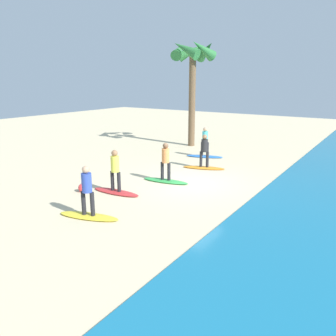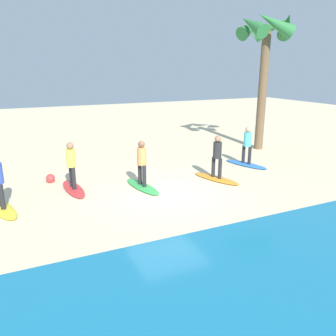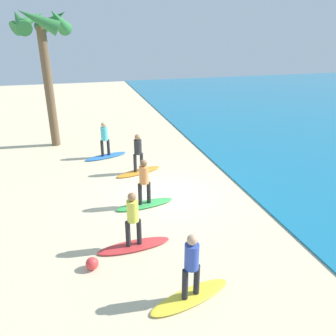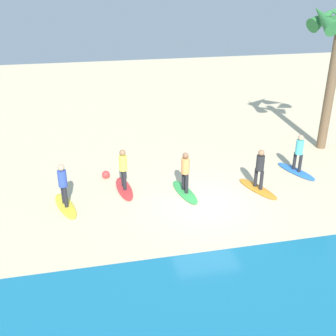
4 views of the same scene
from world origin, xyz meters
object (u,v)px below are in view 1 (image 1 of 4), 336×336
object	(u,v)px
surfboard_orange	(204,168)
palm_tree	(193,61)
surfer_orange	(204,148)
surfer_yellow	(87,187)
surfer_blue	(205,139)
surfboard_blue	(205,156)
surfer_green	(166,159)
surfboard_yellow	(89,216)
surfboard_green	(166,181)
surfer_red	(115,168)
surfboard_red	(116,192)
beach_ball	(82,188)

from	to	relation	value
surfboard_orange	palm_tree	world-z (taller)	palm_tree
surfer_orange	surfer_yellow	bearing A→B (deg)	-1.72
surfer_blue	surfboard_orange	xyz separation A→B (m)	(2.31, 1.18, -0.99)
surfer_blue	surfboard_blue	bearing A→B (deg)	-90.00
surfer_green	surfer_yellow	size ratio (longest dim) A/B	1.00
surfer_yellow	surfer_green	bearing A→B (deg)	-178.56
surfer_green	surfer_orange	bearing A→B (deg)	173.33
surfboard_orange	surfboard_yellow	size ratio (longest dim) A/B	1.00
surfer_blue	surfer_green	world-z (taller)	same
surfer_blue	surfboard_orange	distance (m)	2.78
surfer_blue	surfboard_yellow	size ratio (longest dim) A/B	0.78
surfer_orange	surfboard_green	bearing A→B (deg)	-6.67
surfboard_blue	surfer_blue	size ratio (longest dim) A/B	1.28
surfer_blue	surfboard_green	bearing A→B (deg)	9.05
surfer_blue	surfer_red	bearing A→B (deg)	0.34
surfboard_blue	surfer_yellow	xyz separation A→B (m)	(9.85, 0.95, 0.99)
surfer_blue	palm_tree	distance (m)	5.69
surfboard_red	beach_ball	size ratio (longest dim) A/B	6.30
surfboard_red	surfboard_yellow	size ratio (longest dim) A/B	1.00
surfer_red	beach_ball	size ratio (longest dim) A/B	4.92
surfboard_green	surfboard_yellow	world-z (taller)	same
surfer_green	palm_tree	world-z (taller)	palm_tree
surfboard_green	surfboard_yellow	bearing A→B (deg)	-97.41
surfboard_blue	surfboard_orange	xyz separation A→B (m)	(2.31, 1.18, 0.00)
surfer_green	surfer_blue	bearing A→B (deg)	-170.95
surfboard_yellow	surfer_yellow	world-z (taller)	surfer_yellow
surfer_yellow	palm_tree	world-z (taller)	palm_tree
surfboard_yellow	surfer_orange	bearing A→B (deg)	72.24
surfer_red	surfboard_yellow	world-z (taller)	surfer_red
surfboard_green	palm_tree	world-z (taller)	palm_tree
surfboard_green	surfboard_red	bearing A→B (deg)	-117.70
palm_tree	surfboard_green	bearing A→B (deg)	22.31
surfboard_orange	beach_ball	world-z (taller)	beach_ball
surfboard_green	surfer_red	world-z (taller)	surfer_red
surfboard_green	surfer_yellow	distance (m)	4.71
surfboard_red	palm_tree	xyz separation A→B (m)	(-10.17, -2.43, 5.45)
beach_ball	surfboard_yellow	bearing A→B (deg)	51.92
surfer_orange	palm_tree	xyz separation A→B (m)	(-4.92, -3.57, 4.45)
surfer_orange	surfboard_red	distance (m)	5.46
surfer_yellow	beach_ball	xyz separation A→B (m)	(-1.66, -2.11, -0.87)
surfer_orange	surfer_green	distance (m)	2.95
surfer_green	beach_ball	xyz separation A→B (m)	(2.95, -2.00, -0.87)
surfer_green	surfboard_red	xyz separation A→B (m)	(2.31, -0.79, -0.99)
surfboard_orange	palm_tree	bearing A→B (deg)	106.56
surfer_green	surfer_yellow	distance (m)	4.61
surfboard_orange	surfer_orange	bearing A→B (deg)	160.65
surfer_red	surfer_blue	bearing A→B (deg)	-179.66
surfer_green	surfer_red	xyz separation A→B (m)	(2.31, -0.79, 0.00)
surfboard_blue	beach_ball	world-z (taller)	beach_ball
beach_ball	surfboard_orange	bearing A→B (deg)	158.31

